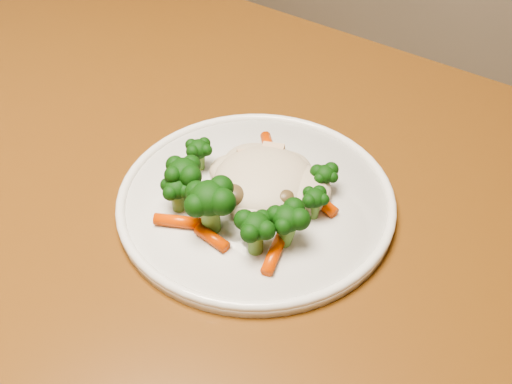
# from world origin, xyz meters

# --- Properties ---
(dining_table) EXTENTS (1.20, 0.80, 0.75)m
(dining_table) POSITION_xyz_m (-0.01, -0.07, 0.65)
(dining_table) COLOR brown
(dining_table) RESTS_ON ground
(plate) EXTENTS (0.29, 0.29, 0.01)m
(plate) POSITION_xyz_m (0.03, -0.05, 0.76)
(plate) COLOR white
(plate) RESTS_ON dining_table
(meal) EXTENTS (0.18, 0.18, 0.05)m
(meal) POSITION_xyz_m (0.03, -0.06, 0.78)
(meal) COLOR beige
(meal) RESTS_ON plate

